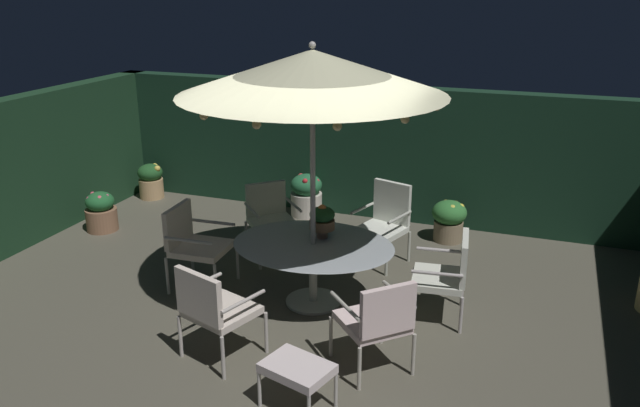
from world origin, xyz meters
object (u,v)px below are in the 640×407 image
Objects in this scene: patio_chair_south at (377,318)px; potted_plant_back_left at (449,219)px; patio_dining_table at (313,253)px; potted_plant_right_far at (101,211)px; patio_chair_north at (385,219)px; patio_chair_east at (193,240)px; patio_chair_southwest at (448,271)px; patio_chair_southeast at (214,307)px; ottoman_footrest at (297,370)px; potted_plant_left_far at (151,180)px; patio_chair_northeast at (271,215)px; potted_plant_front_corner at (306,194)px; centerpiece_planter at (322,219)px; patio_umbrella at (312,73)px.

potted_plant_back_left is (0.10, 3.35, -0.23)m from patio_chair_south.
potted_plant_right_far is at bearing 164.40° from patio_dining_table.
patio_chair_north reaches higher than patio_chair_east.
patio_chair_southwest is (0.98, -1.20, -0.03)m from patio_chair_north.
patio_chair_southeast is at bearing -52.87° from patio_chair_east.
patio_chair_east is 2.60m from ottoman_footrest.
patio_dining_table is 1.85m from ottoman_footrest.
patio_chair_southeast is (0.98, -1.29, -0.01)m from patio_chair_east.
potted_plant_left_far is (-4.22, 1.10, -0.27)m from patio_chair_north.
patio_chair_east reaches higher than potted_plant_back_left.
patio_chair_north is at bearing 12.73° from patio_chair_northeast.
patio_dining_table reaches higher than potted_plant_right_far.
potted_plant_front_corner is (-2.51, 2.41, -0.21)m from patio_chair_southwest.
patio_chair_southwest is (1.89, 1.54, -0.02)m from patio_chair_southeast.
centerpiece_planter is at bearing 179.03° from patio_chair_southwest.
ottoman_footrest is 1.13× the size of potted_plant_back_left.
potted_plant_front_corner is at bearing 2.31° from potted_plant_left_far.
patio_dining_table is at bearing -33.34° from potted_plant_left_far.
centerpiece_planter is 0.41× the size of patio_chair_southwest.
patio_umbrella is 4.96× the size of potted_plant_back_left.
patio_chair_north is at bearing 129.13° from patio_chair_southwest.
centerpiece_planter is at bearing 80.24° from patio_dining_table.
ottoman_footrest is (1.96, -1.69, -0.21)m from patio_chair_east.
ottoman_footrest is (0.99, -0.40, -0.20)m from patio_chair_southeast.
patio_chair_southwest reaches higher than potted_plant_back_left.
patio_chair_southeast is at bearing -140.92° from patio_chair_southwest.
patio_chair_southeast is 1.50m from patio_chair_south.
patio_chair_south is at bearing -77.07° from patio_chair_north.
centerpiece_planter is 0.67× the size of potted_plant_left_far.
potted_plant_right_far is at bearing 167.46° from centerpiece_planter.
patio_chair_north is 1.46m from patio_chair_northeast.
patio_chair_east is 1.50× the size of ottoman_footrest.
patio_dining_table reaches higher than potted_plant_front_corner.
patio_umbrella reaches higher than patio_chair_northeast.
potted_plant_right_far is 1.48m from potted_plant_left_far.
potted_plant_left_far is at bearing 143.63° from patio_chair_south.
patio_chair_northeast is 2.47m from patio_chair_southeast.
centerpiece_planter is 0.39× the size of patio_chair_east.
patio_chair_east is at bearing -97.64° from potted_plant_front_corner.
patio_dining_table is 3.13× the size of potted_plant_left_far.
potted_plant_left_far is (-3.77, 2.48, -0.30)m from patio_dining_table.
patio_chair_north is at bearing 37.46° from patio_chair_east.
patio_chair_north reaches higher than ottoman_footrest.
centerpiece_planter is at bearing 10.34° from patio_chair_east.
patio_chair_south reaches higher than ottoman_footrest.
potted_plant_left_far is at bearing 149.03° from centerpiece_planter.
potted_plant_left_far reaches higher than ottoman_footrest.
patio_chair_southwest is 5.11m from potted_plant_right_far.
patio_chair_south is 5.04m from potted_plant_right_far.
patio_chair_south is at bearing 12.61° from patio_chair_southeast.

